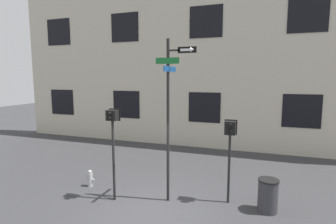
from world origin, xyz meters
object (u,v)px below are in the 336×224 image
at_px(pedestrian_signal_left, 113,130).
at_px(pedestrian_signal_right, 230,138).
at_px(fire_hydrant, 90,178).
at_px(trash_bin, 268,195).
at_px(street_sign_pole, 170,109).

relative_size(pedestrian_signal_left, pedestrian_signal_right, 1.12).
relative_size(pedestrian_signal_left, fire_hydrant, 4.81).
bearing_deg(trash_bin, pedestrian_signal_right, 171.02).
bearing_deg(fire_hydrant, trash_bin, 1.93).
distance_m(pedestrian_signal_left, pedestrian_signal_right, 3.61).
height_order(street_sign_pole, pedestrian_signal_left, street_sign_pole).
bearing_deg(trash_bin, fire_hydrant, -178.07).
xyz_separation_m(street_sign_pole, trash_bin, (2.91, 0.31, -2.46)).
bearing_deg(fire_hydrant, pedestrian_signal_right, 4.53).
distance_m(street_sign_pole, pedestrian_signal_right, 2.03).
relative_size(street_sign_pole, fire_hydrant, 8.26).
distance_m(pedestrian_signal_left, fire_hydrant, 2.48).
xyz_separation_m(street_sign_pole, pedestrian_signal_left, (-1.70, -0.52, -0.69)).
height_order(pedestrian_signal_left, fire_hydrant, pedestrian_signal_left).
relative_size(pedestrian_signal_right, trash_bin, 2.68).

